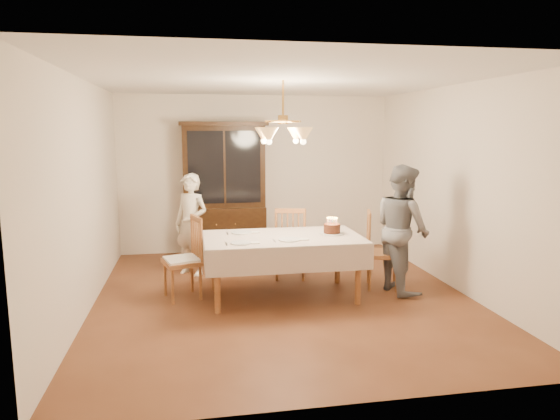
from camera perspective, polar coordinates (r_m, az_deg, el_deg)
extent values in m
plane|color=#592E19|center=(6.24, 0.33, -9.85)|extent=(5.00, 5.00, 0.00)
plane|color=white|center=(5.93, 0.35, 14.64)|extent=(5.00, 5.00, 0.00)
plane|color=silver|center=(8.41, -2.76, 4.13)|extent=(4.50, 0.00, 4.50)
plane|color=silver|center=(3.55, 7.68, -2.80)|extent=(4.50, 0.00, 4.50)
plane|color=silver|center=(5.97, -21.42, 1.47)|extent=(0.00, 5.00, 5.00)
plane|color=silver|center=(6.73, 19.55, 2.37)|extent=(0.00, 5.00, 5.00)
cube|color=brown|center=(6.05, 0.33, -3.29)|extent=(1.80, 1.00, 0.04)
cube|color=beige|center=(6.04, 0.33, -3.07)|extent=(1.90, 1.10, 0.01)
cylinder|color=brown|center=(5.65, -7.18, -8.20)|extent=(0.07, 0.07, 0.71)
cylinder|color=brown|center=(5.95, 8.93, -7.34)|extent=(0.07, 0.07, 0.71)
cylinder|color=brown|center=(6.45, -7.57, -6.00)|extent=(0.07, 0.07, 0.71)
cylinder|color=brown|center=(6.72, 6.60, -5.37)|extent=(0.07, 0.07, 0.71)
cube|color=black|center=(8.22, -6.29, -2.38)|extent=(1.30, 0.50, 0.80)
cube|color=black|center=(8.12, -6.45, 4.97)|extent=(1.30, 0.40, 1.30)
cube|color=black|center=(7.93, -6.35, 4.87)|extent=(1.14, 0.01, 1.14)
cube|color=black|center=(8.05, -6.51, 9.77)|extent=(1.38, 0.54, 0.06)
cube|color=brown|center=(6.91, 1.21, -4.10)|extent=(0.52, 0.51, 0.05)
cube|color=brown|center=(6.62, 1.19, -0.09)|extent=(0.40, 0.12, 0.06)
cylinder|color=brown|center=(7.13, 2.70, -5.64)|extent=(0.04, 0.04, 0.43)
cylinder|color=brown|center=(7.14, -0.21, -5.62)|extent=(0.04, 0.04, 0.43)
cylinder|color=brown|center=(6.80, 2.70, -6.37)|extent=(0.04, 0.04, 0.43)
cylinder|color=brown|center=(6.81, -0.35, -6.34)|extent=(0.04, 0.04, 0.43)
cube|color=brown|center=(6.18, -11.14, -5.85)|extent=(0.53, 0.54, 0.05)
cube|color=brown|center=(6.12, -9.57, -0.97)|extent=(0.15, 0.39, 0.06)
cylinder|color=brown|center=(6.38, -12.99, -7.65)|extent=(0.04, 0.04, 0.43)
cylinder|color=brown|center=(6.04, -12.18, -8.57)|extent=(0.04, 0.04, 0.43)
cylinder|color=brown|center=(6.46, -10.03, -7.34)|extent=(0.04, 0.04, 0.43)
cylinder|color=brown|center=(6.13, -9.07, -8.22)|extent=(0.04, 0.04, 0.43)
cube|color=silver|center=(6.18, -11.15, -5.54)|extent=(0.48, 0.49, 0.03)
cube|color=brown|center=(6.60, 11.68, -4.92)|extent=(0.53, 0.55, 0.05)
cube|color=brown|center=(6.48, 10.15, -0.43)|extent=(0.15, 0.39, 0.06)
cylinder|color=brown|center=(6.50, 13.24, -7.33)|extent=(0.04, 0.04, 0.43)
cylinder|color=brown|center=(6.85, 12.94, -6.48)|extent=(0.04, 0.04, 0.43)
cylinder|color=brown|center=(6.48, 10.22, -7.30)|extent=(0.04, 0.04, 0.43)
cylinder|color=brown|center=(6.82, 10.08, -6.45)|extent=(0.04, 0.04, 0.43)
imported|color=white|center=(7.13, -10.11, -1.62)|extent=(0.63, 0.59, 1.44)
imported|color=slate|center=(6.46, 13.78, -2.07)|extent=(0.72, 0.87, 1.61)
cylinder|color=white|center=(6.21, 5.95, -2.67)|extent=(0.30, 0.30, 0.01)
cylinder|color=#38170C|center=(6.20, 5.96, -2.10)|extent=(0.20, 0.20, 0.11)
cylinder|color=#598CD8|center=(6.20, 6.52, -1.26)|extent=(0.01, 0.01, 0.07)
sphere|color=#FFB23F|center=(6.19, 6.53, -0.89)|extent=(0.01, 0.01, 0.01)
cylinder|color=pink|center=(6.22, 6.41, -1.22)|extent=(0.01, 0.01, 0.07)
sphere|color=#FFB23F|center=(6.22, 6.41, -0.86)|extent=(0.01, 0.01, 0.01)
cylinder|color=#EACC66|center=(6.24, 6.22, -1.19)|extent=(0.01, 0.01, 0.07)
sphere|color=#FFB23F|center=(6.23, 6.23, -0.83)|extent=(0.01, 0.01, 0.01)
cylinder|color=#598CD8|center=(6.24, 5.99, -1.18)|extent=(0.01, 0.01, 0.07)
sphere|color=#FFB23F|center=(6.24, 6.00, -0.82)|extent=(0.01, 0.01, 0.01)
cylinder|color=pink|center=(6.24, 5.76, -1.18)|extent=(0.01, 0.01, 0.07)
sphere|color=#FFB23F|center=(6.23, 5.77, -0.82)|extent=(0.01, 0.01, 0.01)
cylinder|color=#EACC66|center=(6.23, 5.57, -1.20)|extent=(0.01, 0.01, 0.07)
sphere|color=#FFB23F|center=(6.22, 5.57, -0.84)|extent=(0.01, 0.01, 0.01)
cylinder|color=#598CD8|center=(6.20, 5.44, -1.23)|extent=(0.01, 0.01, 0.07)
sphere|color=#FFB23F|center=(6.20, 5.44, -0.87)|extent=(0.01, 0.01, 0.01)
cylinder|color=pink|center=(6.18, 5.40, -1.28)|extent=(0.01, 0.01, 0.07)
sphere|color=#FFB23F|center=(6.17, 5.41, -0.91)|extent=(0.01, 0.01, 0.01)
cylinder|color=#EACC66|center=(6.16, 5.47, -1.32)|extent=(0.01, 0.01, 0.07)
sphere|color=#FFB23F|center=(6.15, 5.47, -0.95)|extent=(0.01, 0.01, 0.01)
cylinder|color=#598CD8|center=(6.14, 5.62, -1.35)|extent=(0.01, 0.01, 0.07)
sphere|color=#FFB23F|center=(6.13, 5.62, -0.99)|extent=(0.01, 0.01, 0.01)
cylinder|color=pink|center=(6.13, 5.83, -1.38)|extent=(0.01, 0.01, 0.07)
sphere|color=#FFB23F|center=(6.12, 5.84, -1.01)|extent=(0.01, 0.01, 0.01)
cylinder|color=#EACC66|center=(6.12, 6.07, -1.38)|extent=(0.01, 0.01, 0.07)
sphere|color=#FFB23F|center=(6.12, 6.08, -1.01)|extent=(0.01, 0.01, 0.01)
cylinder|color=#598CD8|center=(6.13, 6.29, -1.37)|extent=(0.01, 0.01, 0.07)
sphere|color=#FFB23F|center=(6.13, 6.30, -1.00)|extent=(0.01, 0.01, 0.01)
cylinder|color=pink|center=(6.15, 6.46, -1.34)|extent=(0.01, 0.01, 0.07)
sphere|color=#FFB23F|center=(6.15, 6.46, -0.97)|extent=(0.01, 0.01, 0.01)
cylinder|color=#EACC66|center=(6.18, 6.54, -1.30)|extent=(0.01, 0.01, 0.07)
sphere|color=#FFB23F|center=(6.17, 6.54, -0.94)|extent=(0.01, 0.01, 0.01)
cylinder|color=white|center=(5.67, -4.50, -3.77)|extent=(0.23, 0.23, 0.02)
cube|color=silver|center=(5.66, -6.13, -3.87)|extent=(0.01, 0.16, 0.01)
cube|color=silver|center=(5.69, -2.87, -3.74)|extent=(0.10, 0.10, 0.01)
cylinder|color=white|center=(5.83, 1.08, -3.40)|extent=(0.26, 0.26, 0.02)
cube|color=silver|center=(5.80, -0.63, -3.51)|extent=(0.02, 0.16, 0.01)
cube|color=silver|center=(5.86, 2.77, -3.35)|extent=(0.10, 0.10, 0.01)
cylinder|color=white|center=(6.25, -4.43, -2.58)|extent=(0.26, 0.26, 0.02)
cube|color=silver|center=(6.23, -6.01, -2.67)|extent=(0.01, 0.16, 0.01)
cube|color=silver|center=(6.26, -2.86, -2.55)|extent=(0.10, 0.10, 0.01)
cylinder|color=#BF8C3F|center=(5.92, 0.35, 12.71)|extent=(0.02, 0.02, 0.40)
cylinder|color=#BF8C3F|center=(5.91, 0.35, 10.29)|extent=(0.12, 0.12, 0.10)
cone|color=#D8994C|center=(6.14, 1.84, 8.56)|extent=(0.22, 0.22, 0.18)
sphere|color=#FFD899|center=(6.14, 1.84, 7.91)|extent=(0.07, 0.07, 0.07)
cone|color=#D8994C|center=(6.07, -1.86, 8.55)|extent=(0.22, 0.22, 0.18)
sphere|color=#FFD899|center=(6.07, -1.85, 7.89)|extent=(0.07, 0.07, 0.07)
cone|color=#D8994C|center=(5.68, -1.28, 8.52)|extent=(0.22, 0.22, 0.18)
sphere|color=#FFD899|center=(5.68, -1.27, 7.81)|extent=(0.07, 0.07, 0.07)
cone|color=#D8994C|center=(5.75, 2.67, 8.52)|extent=(0.22, 0.22, 0.18)
sphere|color=#FFD899|center=(5.75, 2.66, 7.82)|extent=(0.07, 0.07, 0.07)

